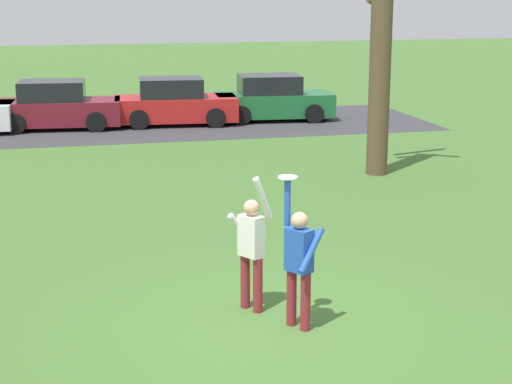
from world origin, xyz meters
The scene contains 9 objects.
ground_plane centered at (0.00, 0.00, 0.00)m, with size 120.00×120.00×0.00m, color #426B2D.
person_catcher centered at (0.23, -0.26, 0.98)m, with size 0.52×0.59×2.08m.
person_defender centered at (-0.24, 0.53, 0.98)m, with size 0.61×0.66×2.04m.
frisbee_disc centered at (0.12, -0.07, 2.09)m, with size 0.26×0.26×0.02m, color white.
parked_car_maroon centered at (-2.84, 17.68, 0.73)m, with size 4.24×2.31×1.59m.
parked_car_red centered at (1.09, 17.61, 0.73)m, with size 4.24×2.31×1.59m.
parked_car_green centered at (4.58, 17.78, 0.73)m, with size 4.24×2.31×1.59m.
parking_strip centered at (-0.74, 17.46, 0.00)m, with size 21.00×6.40×0.01m, color #38383D.
bare_tree_tall centered at (4.94, 8.70, 3.24)m, with size 1.32×1.35×7.15m.
Camera 1 is at (-2.86, -10.58, 4.57)m, focal length 58.62 mm.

